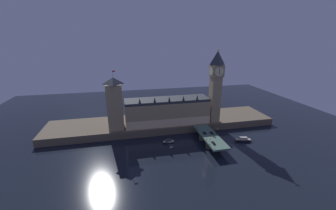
% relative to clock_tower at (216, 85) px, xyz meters
% --- Properties ---
extents(ground_plane, '(400.00, 400.00, 0.00)m').
position_rel_clock_tower_xyz_m(ground_plane, '(-48.69, -26.04, -43.31)').
color(ground_plane, black).
extents(embankment, '(220.00, 42.00, 6.87)m').
position_rel_clock_tower_xyz_m(embankment, '(-48.69, 12.96, -39.87)').
color(embankment, brown).
rests_on(embankment, ground_plane).
extents(parliament_hall, '(78.80, 21.97, 28.70)m').
position_rel_clock_tower_xyz_m(parliament_hall, '(-45.45, 5.27, -24.52)').
color(parliament_hall, tan).
rests_on(parliament_hall, embankment).
extents(clock_tower, '(11.22, 11.33, 68.90)m').
position_rel_clock_tower_xyz_m(clock_tower, '(0.00, 0.00, 0.00)').
color(clock_tower, tan).
rests_on(clock_tower, embankment).
extents(victoria_tower, '(13.42, 13.42, 52.48)m').
position_rel_clock_tower_xyz_m(victoria_tower, '(-92.94, 2.03, -13.10)').
color(victoria_tower, tan).
rests_on(victoria_tower, embankment).
extents(bridge, '(13.84, 46.00, 7.35)m').
position_rel_clock_tower_xyz_m(bridge, '(-16.74, -31.04, -37.88)').
color(bridge, '#476656').
rests_on(bridge, ground_plane).
extents(car_northbound_lead, '(2.07, 4.05, 1.44)m').
position_rel_clock_tower_xyz_m(car_northbound_lead, '(-19.78, -26.62, -35.28)').
color(car_northbound_lead, black).
rests_on(car_northbound_lead, bridge).
extents(car_northbound_trail, '(1.95, 4.79, 1.32)m').
position_rel_clock_tower_xyz_m(car_northbound_trail, '(-19.78, -44.73, -35.33)').
color(car_northbound_trail, black).
rests_on(car_northbound_trail, bridge).
extents(car_southbound_trail, '(2.11, 4.30, 1.41)m').
position_rel_clock_tower_xyz_m(car_southbound_trail, '(-13.70, -27.61, -35.29)').
color(car_southbound_trail, black).
rests_on(car_southbound_trail, bridge).
extents(pedestrian_near_rail, '(0.38, 0.38, 1.78)m').
position_rel_clock_tower_xyz_m(pedestrian_near_rail, '(-22.83, -38.46, -35.01)').
color(pedestrian_near_rail, black).
rests_on(pedestrian_near_rail, bridge).
extents(pedestrian_mid_walk, '(0.38, 0.38, 1.84)m').
position_rel_clock_tower_xyz_m(pedestrian_mid_walk, '(-10.65, -28.72, -34.97)').
color(pedestrian_mid_walk, black).
rests_on(pedestrian_mid_walk, bridge).
extents(pedestrian_far_rail, '(0.38, 0.38, 1.76)m').
position_rel_clock_tower_xyz_m(pedestrian_far_rail, '(-22.83, -19.50, -35.02)').
color(pedestrian_far_rail, black).
rests_on(pedestrian_far_rail, bridge).
extents(street_lamp_near, '(1.34, 0.60, 6.10)m').
position_rel_clock_tower_xyz_m(street_lamp_near, '(-23.23, -45.76, -32.13)').
color(street_lamp_near, '#2D3333').
rests_on(street_lamp_near, bridge).
extents(street_lamp_mid, '(1.34, 0.60, 6.07)m').
position_rel_clock_tower_xyz_m(street_lamp_mid, '(-10.25, -31.04, -32.15)').
color(street_lamp_mid, '#2D3333').
rests_on(street_lamp_mid, bridge).
extents(street_lamp_far, '(1.34, 0.60, 6.30)m').
position_rel_clock_tower_xyz_m(street_lamp_far, '(-23.23, -16.32, -32.01)').
color(street_lamp_far, '#2D3333').
rests_on(street_lamp_far, bridge).
extents(boat_upstream, '(10.29, 4.11, 3.24)m').
position_rel_clock_tower_xyz_m(boat_upstream, '(-50.26, -22.65, -42.12)').
color(boat_upstream, '#1E2842').
rests_on(boat_upstream, ground_plane).
extents(boat_downstream, '(15.29, 7.00, 3.87)m').
position_rel_clock_tower_xyz_m(boat_downstream, '(13.00, -33.49, -41.89)').
color(boat_downstream, '#28282D').
rests_on(boat_downstream, ground_plane).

